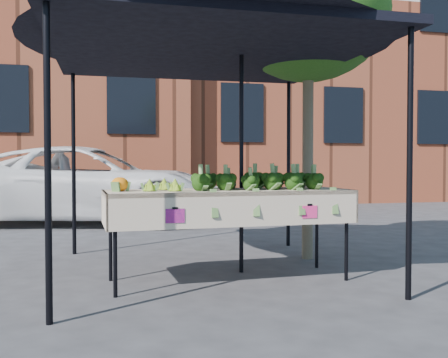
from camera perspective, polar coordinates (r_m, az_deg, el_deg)
ground at (r=5.05m, az=-0.07°, el=-11.50°), size 90.00×90.00×0.00m
table at (r=4.98m, az=0.53°, el=-6.40°), size 2.44×0.93×0.90m
canopy at (r=5.33m, az=-1.89°, el=4.04°), size 3.16×3.16×2.74m
broccoli_heap at (r=5.05m, az=4.05°, el=0.13°), size 1.44×0.54×0.23m
romanesco_cluster at (r=4.81m, az=-7.15°, el=-0.27°), size 0.41×0.45×0.18m
cauliflower_pair at (r=4.75m, az=-11.73°, el=-0.43°), size 0.18×0.18×0.16m
vehicle at (r=10.31m, az=-15.14°, el=10.23°), size 2.02×2.76×5.38m
street_tree at (r=6.22m, az=9.51°, el=8.49°), size 1.92×1.92×3.78m
building_right at (r=19.34m, az=12.04°, el=10.89°), size 12.00×8.00×8.50m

